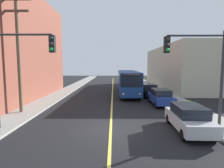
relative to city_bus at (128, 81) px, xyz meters
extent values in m
plane|color=black|center=(-2.20, -14.57, -1.82)|extent=(120.00, 120.00, 0.00)
cube|color=gray|center=(-9.45, -4.57, -1.74)|extent=(2.50, 90.00, 0.15)
cube|color=gray|center=(5.05, -4.57, -1.74)|extent=(2.50, 90.00, 0.15)
cube|color=#D8CC4C|center=(-2.20, 0.43, -1.81)|extent=(0.16, 60.00, 0.01)
cube|color=black|center=(-10.74, -3.76, -0.22)|extent=(0.06, 12.85, 1.30)
cube|color=black|center=(-10.74, -3.76, 2.98)|extent=(0.06, 12.85, 1.30)
cube|color=black|center=(-10.74, -3.76, 6.18)|extent=(0.06, 12.85, 1.30)
cube|color=beige|center=(12.30, 8.24, 1.83)|extent=(12.00, 23.16, 7.29)
cube|color=black|center=(6.34, 8.24, -0.22)|extent=(0.06, 16.21, 1.30)
cube|color=black|center=(6.34, 8.24, 2.98)|extent=(0.06, 16.21, 1.30)
cube|color=navy|center=(0.00, 0.01, 0.01)|extent=(2.69, 12.03, 2.75)
cube|color=black|center=(-0.07, -5.97, 0.53)|extent=(2.35, 0.11, 1.40)
cube|color=black|center=(0.07, 5.99, 0.63)|extent=(2.30, 0.11, 1.10)
cube|color=black|center=(-1.25, 0.03, 0.53)|extent=(0.18, 10.20, 1.10)
cube|color=black|center=(1.26, 0.00, 0.53)|extent=(0.18, 10.20, 1.10)
cube|color=orange|center=(-0.07, -5.96, 1.13)|extent=(1.79, 0.08, 0.30)
sphere|color=#F9D872|center=(-0.96, -6.00, -0.92)|extent=(0.24, 0.24, 0.24)
sphere|color=#F9D872|center=(0.82, -6.02, -0.92)|extent=(0.24, 0.24, 0.24)
cylinder|color=black|center=(-1.18, -4.17, -1.32)|extent=(0.31, 1.00, 1.00)
cylinder|color=black|center=(1.07, -4.20, -1.32)|extent=(0.31, 1.00, 1.00)
cylinder|color=black|center=(-1.08, 3.53, -1.32)|extent=(0.31, 1.00, 1.00)
cylinder|color=black|center=(1.17, 3.50, -1.32)|extent=(0.31, 1.00, 1.00)
cube|color=#B7B7BC|center=(2.58, -14.76, -1.15)|extent=(1.95, 4.46, 0.70)
cube|color=black|center=(2.58, -14.76, -0.50)|extent=(1.70, 2.52, 0.60)
cylinder|color=black|center=(1.73, -16.23, -1.50)|extent=(0.24, 0.65, 0.64)
cylinder|color=black|center=(3.33, -16.29, -1.50)|extent=(0.24, 0.65, 0.64)
cylinder|color=black|center=(1.83, -13.24, -1.50)|extent=(0.24, 0.65, 0.64)
cylinder|color=black|center=(3.43, -13.29, -1.50)|extent=(0.24, 0.65, 0.64)
cube|color=navy|center=(2.78, -7.20, -1.15)|extent=(1.90, 4.44, 0.70)
cube|color=black|center=(2.78, -7.20, -0.50)|extent=(1.68, 2.50, 0.60)
cylinder|color=black|center=(2.01, -8.72, -1.50)|extent=(0.23, 0.64, 0.64)
cylinder|color=black|center=(3.61, -8.68, -1.50)|extent=(0.23, 0.64, 0.64)
cylinder|color=black|center=(1.94, -5.72, -1.50)|extent=(0.23, 0.64, 0.64)
cylinder|color=black|center=(3.54, -5.68, -1.50)|extent=(0.23, 0.64, 0.64)
cube|color=black|center=(2.60, -2.03, -1.15)|extent=(1.83, 4.41, 0.70)
cube|color=black|center=(2.60, -2.03, -0.50)|extent=(1.63, 2.47, 0.60)
cylinder|color=black|center=(1.81, -3.53, -1.50)|extent=(0.22, 0.64, 0.64)
cylinder|color=black|center=(3.41, -3.52, -1.50)|extent=(0.22, 0.64, 0.64)
cylinder|color=black|center=(1.79, -0.53, -1.50)|extent=(0.22, 0.64, 0.64)
cylinder|color=black|center=(3.39, -0.52, -1.50)|extent=(0.22, 0.64, 0.64)
cylinder|color=brown|center=(-9.79, -10.71, 3.19)|extent=(0.28, 0.28, 9.71)
cube|color=#4C3D2D|center=(-9.79, -10.71, 6.54)|extent=(2.00, 0.16, 0.16)
cylinder|color=#2D2D33|center=(-7.40, -14.75, 4.03)|extent=(3.50, 0.12, 0.12)
cube|color=black|center=(-5.65, -14.75, 3.48)|extent=(0.32, 0.36, 1.00)
sphere|color=#2D2D2D|center=(-5.65, -14.94, 3.80)|extent=(0.22, 0.22, 0.22)
sphere|color=#2D2D2D|center=(-5.65, -14.94, 3.48)|extent=(0.22, 0.22, 0.22)
sphere|color=green|center=(-5.65, -14.94, 3.16)|extent=(0.22, 0.22, 0.22)
cylinder|color=#2D2D33|center=(4.75, -14.28, 1.33)|extent=(0.18, 0.18, 6.00)
cylinder|color=#2D2D33|center=(3.00, -14.28, 4.03)|extent=(3.50, 0.12, 0.12)
cube|color=black|center=(1.25, -14.28, 3.48)|extent=(0.32, 0.36, 1.00)
sphere|color=#2D2D2D|center=(1.25, -14.47, 3.80)|extent=(0.22, 0.22, 0.22)
sphere|color=#2D2D2D|center=(1.25, -14.47, 3.48)|extent=(0.22, 0.22, 0.22)
sphere|color=green|center=(1.25, -14.47, 3.16)|extent=(0.22, 0.22, 0.22)
cylinder|color=red|center=(4.65, -9.90, -1.32)|extent=(0.26, 0.26, 0.70)
sphere|color=gold|center=(4.65, -9.90, -0.95)|extent=(0.24, 0.24, 0.24)
cylinder|color=red|center=(4.49, -9.90, -1.22)|extent=(0.12, 0.10, 0.10)
cylinder|color=red|center=(4.81, -9.90, -1.22)|extent=(0.12, 0.10, 0.10)
camera|label=1|loc=(-2.01, -25.74, 2.24)|focal=29.40mm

